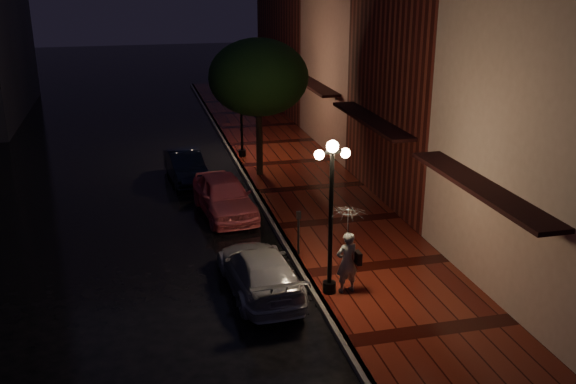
{
  "coord_description": "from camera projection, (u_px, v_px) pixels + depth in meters",
  "views": [
    {
      "loc": [
        -4.49,
        -20.08,
        8.57
      ],
      "look_at": [
        0.38,
        -0.08,
        1.4
      ],
      "focal_mm": 40.0,
      "sensor_mm": 36.0,
      "label": 1
    }
  ],
  "objects": [
    {
      "name": "streetlamp_near",
      "position": [
        331.0,
        209.0,
        16.88
      ],
      "size": [
        0.96,
        0.36,
        4.31
      ],
      "color": "black",
      "rests_on": "sidewalk"
    },
    {
      "name": "woman_with_umbrella",
      "position": [
        348.0,
        237.0,
        17.19
      ],
      "size": [
        1.02,
        1.04,
        2.46
      ],
      "rotation": [
        0.0,
        0.0,
        3.32
      ],
      "color": "silver",
      "rests_on": "sidewalk"
    },
    {
      "name": "curb",
      "position": [
        277.0,
        228.0,
        22.22
      ],
      "size": [
        0.25,
        60.0,
        0.15
      ],
      "primitive_type": "cube",
      "color": "#595451",
      "rests_on": "ground"
    },
    {
      "name": "ground",
      "position": [
        277.0,
        230.0,
        22.24
      ],
      "size": [
        120.0,
        120.0,
        0.0
      ],
      "primitive_type": "plane",
      "color": "black",
      "rests_on": "ground"
    },
    {
      "name": "street_tree",
      "position": [
        259.0,
        80.0,
        26.48
      ],
      "size": [
        4.16,
        4.16,
        5.8
      ],
      "color": "black",
      "rests_on": "sidewalk"
    },
    {
      "name": "pink_car",
      "position": [
        224.0,
        196.0,
        23.42
      ],
      "size": [
        2.19,
        4.5,
        1.48
      ],
      "primitive_type": "imported",
      "rotation": [
        0.0,
        0.0,
        0.1
      ],
      "color": "#E35D69",
      "rests_on": "ground"
    },
    {
      "name": "storefront_mid",
      "position": [
        448.0,
        56.0,
        23.83
      ],
      "size": [
        5.0,
        8.0,
        11.0
      ],
      "primitive_type": "cube",
      "color": "#511914",
      "rests_on": "ground"
    },
    {
      "name": "sidewalk",
      "position": [
        339.0,
        222.0,
        22.72
      ],
      "size": [
        4.5,
        60.0,
        0.15
      ],
      "primitive_type": "cube",
      "color": "#43110C",
      "rests_on": "ground"
    },
    {
      "name": "parking_meter",
      "position": [
        299.0,
        228.0,
        19.74
      ],
      "size": [
        0.14,
        0.12,
        1.42
      ],
      "rotation": [
        0.0,
        0.0,
        0.14
      ],
      "color": "black",
      "rests_on": "sidewalk"
    },
    {
      "name": "storefront_extra",
      "position": [
        315.0,
        29.0,
        40.51
      ],
      "size": [
        5.0,
        12.0,
        10.0
      ],
      "primitive_type": "cube",
      "color": "#511914",
      "rests_on": "ground"
    },
    {
      "name": "streetlamp_far",
      "position": [
        241.0,
        105.0,
        29.72
      ],
      "size": [
        0.96,
        0.36,
        4.31
      ],
      "color": "black",
      "rests_on": "sidewalk"
    },
    {
      "name": "storefront_far",
      "position": [
        370.0,
        57.0,
        31.5
      ],
      "size": [
        5.0,
        8.0,
        9.0
      ],
      "primitive_type": "cube",
      "color": "#8C5951",
      "rests_on": "ground"
    },
    {
      "name": "silver_car",
      "position": [
        260.0,
        271.0,
        17.81
      ],
      "size": [
        2.02,
        4.49,
        1.28
      ],
      "primitive_type": "imported",
      "rotation": [
        0.0,
        0.0,
        3.2
      ],
      "color": "#A7A6AD",
      "rests_on": "ground"
    },
    {
      "name": "navy_car",
      "position": [
        186.0,
        166.0,
        27.27
      ],
      "size": [
        1.72,
        3.97,
        1.27
      ],
      "primitive_type": "imported",
      "rotation": [
        0.0,
        0.0,
        0.1
      ],
      "color": "black",
      "rests_on": "ground"
    }
  ]
}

